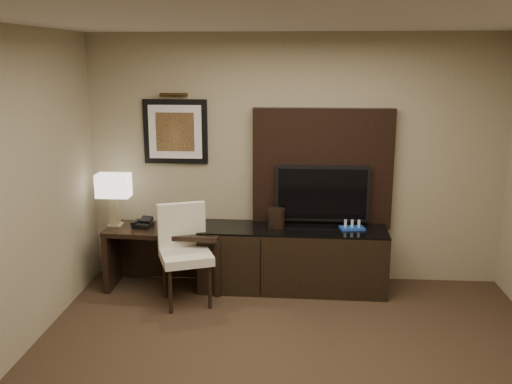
# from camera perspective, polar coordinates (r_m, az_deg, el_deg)

# --- Properties ---
(ceiling) EXTENTS (4.50, 5.00, 0.01)m
(ceiling) POSITION_cam_1_polar(r_m,az_deg,el_deg) (3.64, 4.04, 17.38)
(ceiling) COLOR silver
(ceiling) RESTS_ON wall_back
(wall_back) EXTENTS (4.50, 0.01, 2.70)m
(wall_back) POSITION_cam_1_polar(r_m,az_deg,el_deg) (6.23, 3.89, 3.22)
(wall_back) COLOR gray
(wall_back) RESTS_ON floor
(desk) EXTENTS (1.27, 0.61, 0.66)m
(desk) POSITION_cam_1_polar(r_m,az_deg,el_deg) (6.26, -9.00, -6.52)
(desk) COLOR black
(desk) RESTS_ON floor
(credenza) EXTENTS (1.98, 0.59, 0.68)m
(credenza) POSITION_cam_1_polar(r_m,az_deg,el_deg) (6.15, 3.68, -6.66)
(credenza) COLOR black
(credenza) RESTS_ON floor
(tv_wall_panel) EXTENTS (1.50, 0.12, 1.30)m
(tv_wall_panel) POSITION_cam_1_polar(r_m,az_deg,el_deg) (6.19, 6.65, 2.35)
(tv_wall_panel) COLOR black
(tv_wall_panel) RESTS_ON wall_back
(tv) EXTENTS (1.00, 0.08, 0.60)m
(tv) POSITION_cam_1_polar(r_m,az_deg,el_deg) (6.14, 6.63, -0.12)
(tv) COLOR black
(tv) RESTS_ON tv_wall_panel
(artwork) EXTENTS (0.70, 0.04, 0.70)m
(artwork) POSITION_cam_1_polar(r_m,az_deg,el_deg) (6.30, -8.05, 6.00)
(artwork) COLOR black
(artwork) RESTS_ON wall_back
(picture_light) EXTENTS (0.04, 0.04, 0.30)m
(picture_light) POSITION_cam_1_polar(r_m,az_deg,el_deg) (6.22, -8.24, 9.61)
(picture_light) COLOR #433015
(picture_light) RESTS_ON wall_back
(desk_chair) EXTENTS (0.66, 0.70, 1.02)m
(desk_chair) POSITION_cam_1_polar(r_m,az_deg,el_deg) (5.77, -7.02, -6.33)
(desk_chair) COLOR beige
(desk_chair) RESTS_ON floor
(table_lamp) EXTENTS (0.40, 0.28, 0.60)m
(table_lamp) POSITION_cam_1_polar(r_m,az_deg,el_deg) (6.29, -14.00, -0.65)
(table_lamp) COLOR #94865C
(table_lamp) RESTS_ON desk
(desk_phone) EXTENTS (0.22, 0.21, 0.09)m
(desk_phone) POSITION_cam_1_polar(r_m,az_deg,el_deg) (6.22, -11.23, -3.07)
(desk_phone) COLOR black
(desk_phone) RESTS_ON desk
(blue_folder) EXTENTS (0.28, 0.33, 0.02)m
(blue_folder) POSITION_cam_1_polar(r_m,az_deg,el_deg) (6.10, -8.00, -3.64)
(blue_folder) COLOR #1B68B2
(blue_folder) RESTS_ON desk
(book) EXTENTS (0.18, 0.03, 0.24)m
(book) POSITION_cam_1_polar(r_m,az_deg,el_deg) (6.08, -8.21, -2.61)
(book) COLOR #C1A997
(book) RESTS_ON desk
(ice_bucket) EXTENTS (0.22, 0.22, 0.20)m
(ice_bucket) POSITION_cam_1_polar(r_m,az_deg,el_deg) (6.05, 2.05, -2.60)
(ice_bucket) COLOR black
(ice_bucket) RESTS_ON credenza
(minibar_tray) EXTENTS (0.27, 0.19, 0.09)m
(minibar_tray) POSITION_cam_1_polar(r_m,az_deg,el_deg) (6.07, 9.59, -3.26)
(minibar_tray) COLOR #1941A2
(minibar_tray) RESTS_ON credenza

